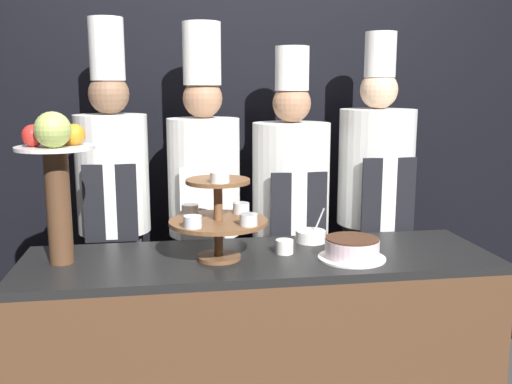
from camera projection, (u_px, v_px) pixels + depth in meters
name	position (u px, v px, depth m)	size (l,w,h in m)	color
wall_back	(233.00, 122.00, 3.15)	(10.00, 0.06, 2.80)	black
buffet_counter	(260.00, 357.00, 2.44)	(1.94, 0.58, 0.90)	brown
tiered_stand	(218.00, 215.00, 2.27)	(0.40, 0.40, 0.37)	brown
fruit_pedestal	(56.00, 166.00, 2.18)	(0.30, 0.30, 0.60)	brown
cake_round	(352.00, 249.00, 2.31)	(0.27, 0.27, 0.09)	white
cup_white	(284.00, 247.00, 2.38)	(0.07, 0.07, 0.06)	white
serving_bowl_far	(311.00, 236.00, 2.56)	(0.14, 0.14, 0.15)	white
chef_left	(114.00, 204.00, 2.75)	(0.34, 0.34, 1.90)	#28282D
chef_center_left	(204.00, 203.00, 2.82)	(0.35, 0.35, 1.89)	#38332D
chef_center_right	(291.00, 211.00, 2.90)	(0.39, 0.39, 1.78)	#38332D
chef_right	(375.00, 200.00, 2.96)	(0.39, 0.39, 1.86)	#38332D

